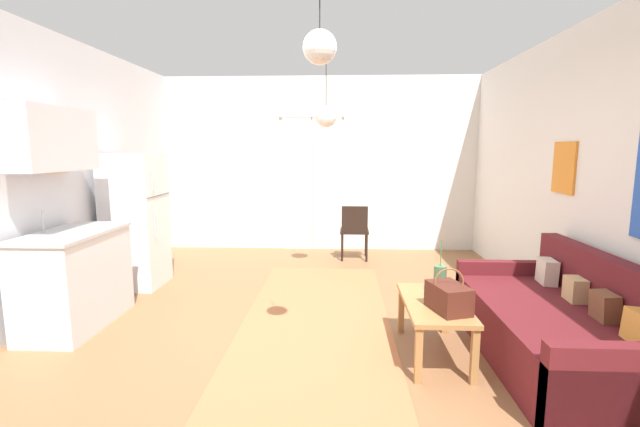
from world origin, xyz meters
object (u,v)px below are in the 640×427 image
Objects in this scene: couch at (562,329)px; coffee_table at (434,309)px; handbag at (448,297)px; bamboo_vase at (440,280)px; accent_chair at (354,229)px; pendant_lamp_near at (320,47)px; refrigerator at (136,221)px; pendant_lamp_far at (326,117)px.

coffee_table is at bearing 175.60° from couch.
couch is 4.94× the size of handbag.
coffee_table is at bearing -113.66° from bamboo_vase.
accent_chair is (-0.61, 2.82, -0.10)m from bamboo_vase.
handbag is (-0.90, -0.12, 0.28)m from couch.
pendant_lamp_near is (-0.89, -0.49, 1.89)m from coffee_table.
handbag is 3.25m from accent_chair.
pendant_lamp_near is at bearing -145.23° from bamboo_vase.
refrigerator is at bearing 155.44° from bamboo_vase.
accent_chair is 1.32× the size of pendant_lamp_near.
handbag is 2.81m from pendant_lamp_far.
bamboo_vase is at bearing -24.56° from refrigerator.
coffee_table is 0.59× the size of refrigerator.
handbag is (0.06, -0.19, 0.17)m from coffee_table.
bamboo_vase is (0.08, 0.18, 0.19)m from coffee_table.
coffee_table is 1.52× the size of pendant_lamp_near.
pendant_lamp_near is at bearing -167.24° from couch.
bamboo_vase reaches higher than accent_chair.
bamboo_vase is 0.52× the size of pendant_lamp_far.
couch is at bearing 117.20° from accent_chair.
pendant_lamp_near is (-0.94, -0.30, 1.72)m from handbag.
couch is 0.97m from coffee_table.
refrigerator is at bearing 152.37° from coffee_table.
handbag is at bearing -29.85° from refrigerator.
accent_chair is at bearing 100.47° from handbag.
couch is 3.42m from accent_chair.
pendant_lamp_near is (-0.35, -3.49, 1.80)m from accent_chair.
bamboo_vase is 0.37m from handbag.
couch is 4.15× the size of bamboo_vase.
couch is 4.53m from refrigerator.
coffee_table is 2.42× the size of handbag.
bamboo_vase is (-0.88, 0.25, 0.30)m from couch.
handbag is at bearing -65.74° from pendant_lamp_far.
pendant_lamp_near is (-1.85, -0.42, 2.00)m from couch.
refrigerator is 1.79× the size of pendant_lamp_far.
bamboo_vase is 1.19× the size of handbag.
coffee_table is at bearing 106.60° from handbag.
pendant_lamp_far reaches higher than handbag.
pendant_lamp_near is (-0.96, -0.67, 1.70)m from bamboo_vase.
couch is at bearing 12.76° from pendant_lamp_near.
refrigerator is at bearing 27.88° from accent_chair.
pendant_lamp_near is (2.30, -2.16, 1.48)m from refrigerator.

